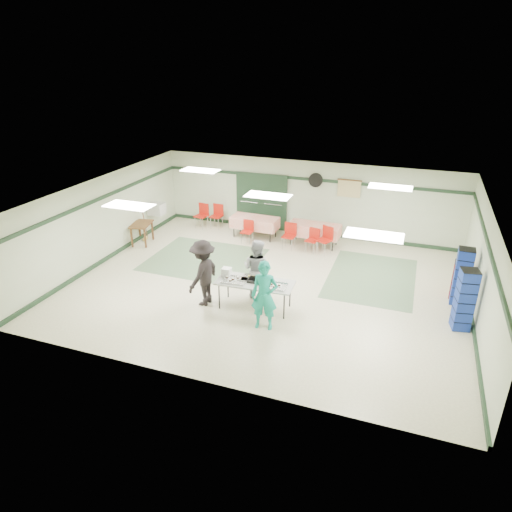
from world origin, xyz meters
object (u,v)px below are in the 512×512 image
(crate_stack_blue_b, at_px, (465,300))
(printer_table, at_px, (141,226))
(chair_c, at_px, (326,237))
(volunteer_dark, at_px, (203,273))
(dining_table_b, at_px, (255,222))
(chair_b, at_px, (290,233))
(serving_table, at_px, (255,283))
(dining_table_a, at_px, (314,230))
(broom, at_px, (144,222))
(chair_d, at_px, (248,229))
(volunteer_teal, at_px, (264,296))
(crate_stack_red, at_px, (460,280))
(chair_loose_b, at_px, (202,213))
(crate_stack_blue_a, at_px, (462,277))
(office_printer, at_px, (157,209))
(chair_a, at_px, (313,238))
(chair_loose_a, at_px, (217,213))
(volunteer_grey, at_px, (257,269))

(crate_stack_blue_b, bearing_deg, printer_table, 168.53)
(chair_c, xyz_separation_m, crate_stack_blue_b, (4.06, -3.44, 0.22))
(volunteer_dark, bearing_deg, dining_table_b, -168.66)
(chair_b, relative_size, chair_c, 0.97)
(dining_table_b, bearing_deg, printer_table, -149.00)
(serving_table, relative_size, dining_table_a, 1.14)
(volunteer_dark, bearing_deg, chair_c, 159.21)
(dining_table_b, height_order, broom, broom)
(serving_table, relative_size, chair_d, 2.50)
(volunteer_teal, xyz_separation_m, broom, (-5.88, 3.99, -0.19))
(chair_c, bearing_deg, dining_table_b, -166.83)
(chair_d, distance_m, crate_stack_blue_b, 7.66)
(volunteer_teal, height_order, chair_d, volunteer_teal)
(dining_table_a, xyz_separation_m, crate_stack_red, (4.59, -2.38, -0.04))
(chair_c, relative_size, chair_d, 1.13)
(chair_loose_b, bearing_deg, dining_table_b, 1.96)
(dining_table_a, bearing_deg, broom, -162.47)
(serving_table, xyz_separation_m, printer_table, (-5.26, 2.86, -0.07))
(dining_table_b, height_order, chair_d, chair_d)
(chair_d, xyz_separation_m, crate_stack_blue_a, (6.84, -2.13, 0.29))
(chair_b, height_order, chair_loose_b, chair_loose_b)
(crate_stack_blue_a, bearing_deg, crate_stack_red, 90.00)
(dining_table_a, xyz_separation_m, crate_stack_blue_b, (4.59, -4.01, 0.22))
(chair_loose_b, height_order, crate_stack_red, crate_stack_red)
(dining_table_b, xyz_separation_m, chair_b, (1.48, -0.56, -0.02))
(crate_stack_red, bearing_deg, office_printer, 171.62)
(volunteer_dark, xyz_separation_m, chair_b, (1.09, 4.46, -0.35))
(crate_stack_blue_a, distance_m, broom, 10.44)
(dining_table_a, bearing_deg, chair_b, -139.88)
(volunteer_teal, xyz_separation_m, printer_table, (-5.80, 3.67, -0.23))
(office_printer, bearing_deg, chair_loose_b, 40.31)
(crate_stack_blue_b, bearing_deg, chair_c, 139.72)
(chair_a, height_order, broom, broom)
(serving_table, distance_m, crate_stack_red, 5.59)
(chair_c, bearing_deg, crate_stack_red, 0.87)
(crate_stack_blue_b, xyz_separation_m, broom, (-10.38, 2.41, -0.10))
(chair_loose_a, bearing_deg, serving_table, -53.38)
(chair_a, bearing_deg, crate_stack_blue_a, -12.29)
(volunteer_dark, distance_m, chair_loose_a, 5.90)
(volunteer_grey, height_order, crate_stack_blue_a, volunteer_grey)
(chair_loose_a, xyz_separation_m, crate_stack_blue_b, (8.49, -4.50, 0.23))
(serving_table, bearing_deg, chair_a, 79.73)
(broom, bearing_deg, crate_stack_blue_a, -10.23)
(chair_a, bearing_deg, volunteer_dark, -100.11)
(volunteer_dark, bearing_deg, crate_stack_blue_a, 116.79)
(volunteer_dark, bearing_deg, volunteer_grey, 131.82)
(chair_b, bearing_deg, chair_loose_a, 164.33)
(chair_loose_b, xyz_separation_m, crate_stack_blue_a, (9.03, -2.99, 0.22))
(volunteer_grey, xyz_separation_m, chair_b, (-0.10, 3.63, -0.29))
(dining_table_a, distance_m, office_printer, 5.79)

